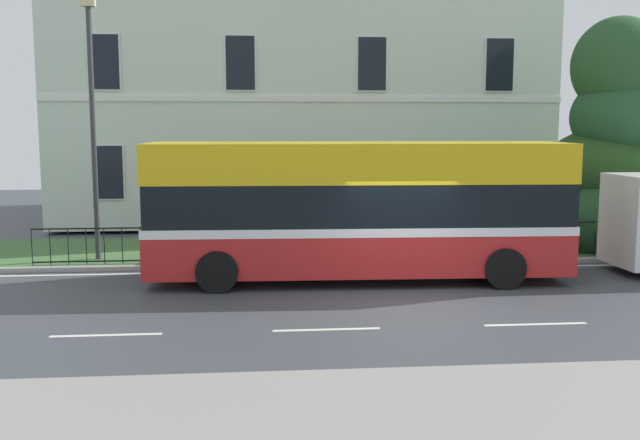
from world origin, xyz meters
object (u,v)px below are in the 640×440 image
at_px(evergreen_tree, 613,162).
at_px(single_decker_bus, 358,209).
at_px(georgian_townhouse, 297,46).
at_px(litter_bin, 205,241).
at_px(street_lamp_post, 92,110).

relative_size(evergreen_tree, single_decker_bus, 0.73).
bearing_deg(single_decker_bus, georgian_townhouse, 94.70).
height_order(georgian_townhouse, evergreen_tree, georgian_townhouse).
bearing_deg(georgian_townhouse, single_decker_bus, -87.13).
bearing_deg(evergreen_tree, litter_bin, -173.42).
xyz_separation_m(single_decker_bus, litter_bin, (-3.83, 2.29, -1.11)).
distance_m(georgian_townhouse, single_decker_bus, 14.20).
height_order(single_decker_bus, street_lamp_post, street_lamp_post).
bearing_deg(georgian_townhouse, litter_bin, -106.17).
height_order(georgian_townhouse, street_lamp_post, georgian_townhouse).
bearing_deg(street_lamp_post, single_decker_bus, -22.02).
bearing_deg(georgian_townhouse, evergreen_tree, -47.00).
bearing_deg(evergreen_tree, street_lamp_post, -176.35).
relative_size(evergreen_tree, street_lamp_post, 1.04).
bearing_deg(litter_bin, georgian_townhouse, 73.83).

